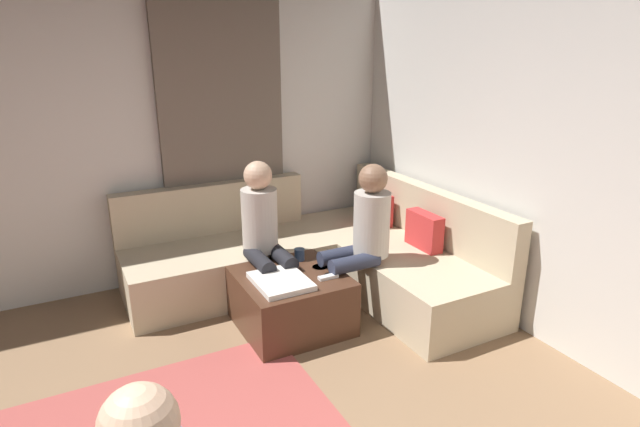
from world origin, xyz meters
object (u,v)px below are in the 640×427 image
object	(u,v)px
game_remote	(328,277)
person_on_couch_back	(361,235)
coffee_mug	(299,254)
ottoman	(291,301)
sectional_couch	(321,257)
person_on_couch_side	(265,232)

from	to	relation	value
game_remote	person_on_couch_back	size ratio (longest dim) A/B	0.12
coffee_mug	game_remote	bearing A→B (deg)	5.71
ottoman	person_on_couch_back	xyz separation A→B (m)	(0.06, 0.57, 0.45)
sectional_couch	person_on_couch_side	world-z (taller)	person_on_couch_side
person_on_couch_back	person_on_couch_side	distance (m)	0.74
person_on_couch_back	coffee_mug	bearing A→B (deg)	54.07
coffee_mug	person_on_couch_side	xyz separation A→B (m)	(-0.11, -0.24, 0.19)
coffee_mug	person_on_couch_side	world-z (taller)	person_on_couch_side
ottoman	game_remote	xyz separation A→B (m)	(0.18, 0.22, 0.22)
sectional_couch	coffee_mug	xyz separation A→B (m)	(0.26, -0.33, 0.19)
person_on_couch_back	person_on_couch_side	world-z (taller)	same
sectional_couch	game_remote	size ratio (longest dim) A/B	17.00
sectional_couch	game_remote	world-z (taller)	sectional_couch
ottoman	person_on_couch_side	size ratio (longest dim) A/B	0.63
ottoman	person_on_couch_side	distance (m)	0.56
game_remote	person_on_couch_back	bearing A→B (deg)	109.19
sectional_couch	coffee_mug	world-z (taller)	sectional_couch
ottoman	sectional_couch	bearing A→B (deg)	133.25
sectional_couch	ottoman	xyz separation A→B (m)	(0.48, -0.51, -0.07)
game_remote	person_on_couch_side	size ratio (longest dim) A/B	0.12
coffee_mug	person_on_couch_back	bearing A→B (deg)	54.07
coffee_mug	sectional_couch	bearing A→B (deg)	128.22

